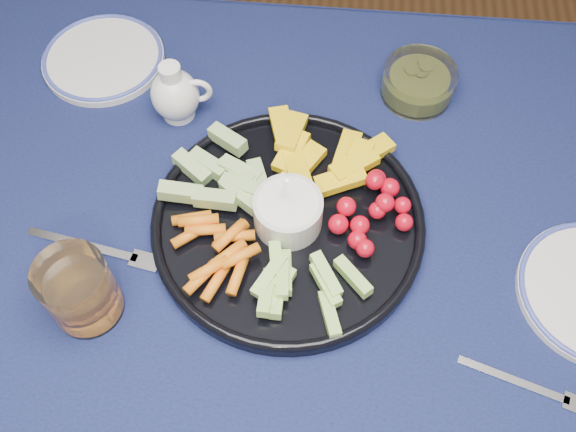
# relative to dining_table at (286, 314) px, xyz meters

# --- Properties ---
(dining_table) EXTENTS (1.67, 1.07, 0.75)m
(dining_table) POSITION_rel_dining_table_xyz_m (0.00, 0.00, 0.00)
(dining_table) COLOR #482918
(dining_table) RESTS_ON ground
(crudite_platter) EXTENTS (0.37, 0.37, 0.12)m
(crudite_platter) POSITION_rel_dining_table_xyz_m (-0.01, 0.09, 0.11)
(crudite_platter) COLOR black
(crudite_platter) RESTS_ON dining_table
(creamer_pitcher) EXTENTS (0.09, 0.07, 0.10)m
(creamer_pitcher) POSITION_rel_dining_table_xyz_m (-0.19, 0.28, 0.13)
(creamer_pitcher) COLOR white
(creamer_pitcher) RESTS_ON dining_table
(pickle_bowl) EXTENTS (0.11, 0.11, 0.05)m
(pickle_bowl) POSITION_rel_dining_table_xyz_m (0.17, 0.35, 0.11)
(pickle_bowl) COLOR white
(pickle_bowl) RESTS_ON dining_table
(juice_tumbler) EXTENTS (0.09, 0.09, 0.10)m
(juice_tumbler) POSITION_rel_dining_table_xyz_m (-0.24, -0.05, 0.13)
(juice_tumbler) COLOR white
(juice_tumbler) RESTS_ON dining_table
(fork_left) EXTENTS (0.19, 0.05, 0.00)m
(fork_left) POSITION_rel_dining_table_xyz_m (-0.25, 0.03, 0.09)
(fork_left) COLOR silver
(fork_left) RESTS_ON dining_table
(fork_right) EXTENTS (0.16, 0.06, 0.00)m
(fork_right) POSITION_rel_dining_table_xyz_m (0.31, -0.10, 0.09)
(fork_right) COLOR silver
(fork_right) RESTS_ON dining_table
(side_plate_extra) EXTENTS (0.19, 0.19, 0.02)m
(side_plate_extra) POSITION_rel_dining_table_xyz_m (-0.33, 0.37, 0.10)
(side_plate_extra) COLOR silver
(side_plate_extra) RESTS_ON dining_table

